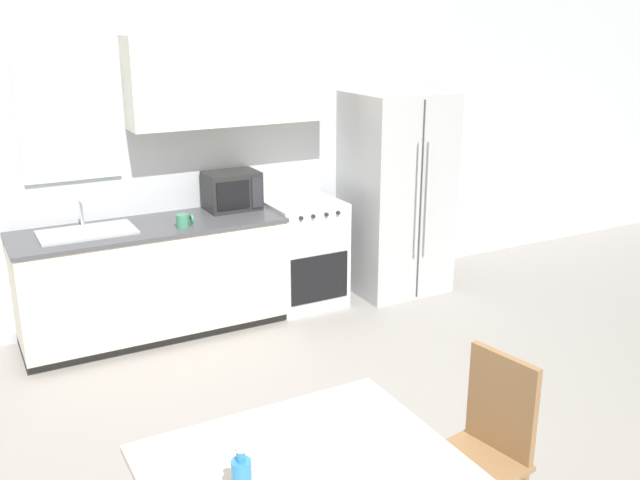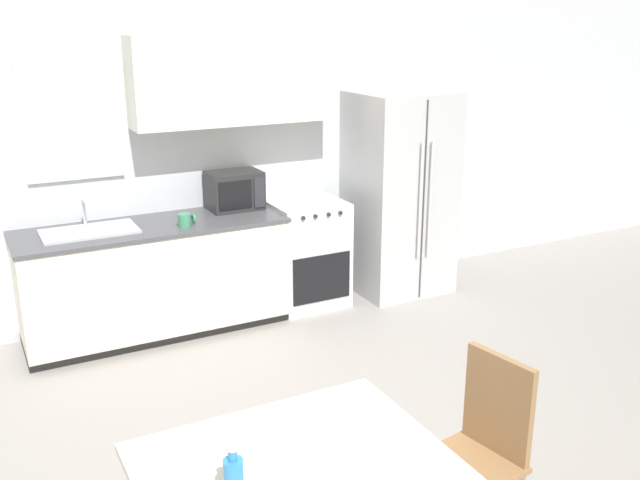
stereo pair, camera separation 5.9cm
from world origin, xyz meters
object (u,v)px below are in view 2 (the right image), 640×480
object	(u,v)px
drink_bottle	(234,477)
microwave	(235,190)
oven_range	(305,252)
coffee_mug	(186,220)
dining_chair_side	(484,440)
refrigerator	(399,193)

from	to	relation	value
drink_bottle	microwave	bearing A→B (deg)	68.82
oven_range	microwave	world-z (taller)	microwave
drink_bottle	coffee_mug	bearing A→B (deg)	75.76
oven_range	coffee_mug	world-z (taller)	coffee_mug
oven_range	dining_chair_side	distance (m)	3.07
oven_range	drink_bottle	bearing A→B (deg)	-120.40
oven_range	microwave	distance (m)	0.83
coffee_mug	microwave	bearing A→B (deg)	31.88
microwave	drink_bottle	distance (m)	3.48
oven_range	coffee_mug	size ratio (longest dim) A/B	7.14
microwave	refrigerator	bearing A→B (deg)	-6.97
coffee_mug	dining_chair_side	xyz separation A→B (m)	(0.50, -2.81, -0.40)
dining_chair_side	drink_bottle	distance (m)	1.28
oven_range	refrigerator	world-z (taller)	refrigerator
refrigerator	microwave	size ratio (longest dim) A/B	4.17
coffee_mug	drink_bottle	xyz separation A→B (m)	(-0.74, -2.92, -0.11)
refrigerator	microwave	bearing A→B (deg)	173.03
refrigerator	microwave	distance (m)	1.49
dining_chair_side	drink_bottle	xyz separation A→B (m)	(-1.24, -0.11, 0.29)
oven_range	drink_bottle	size ratio (longest dim) A/B	4.22
oven_range	dining_chair_side	xyz separation A→B (m)	(-0.59, -3.01, 0.08)
oven_range	coffee_mug	bearing A→B (deg)	-169.42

